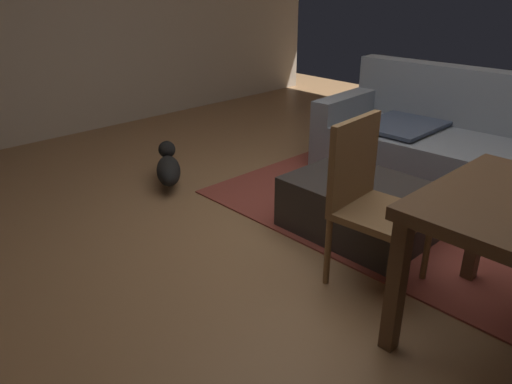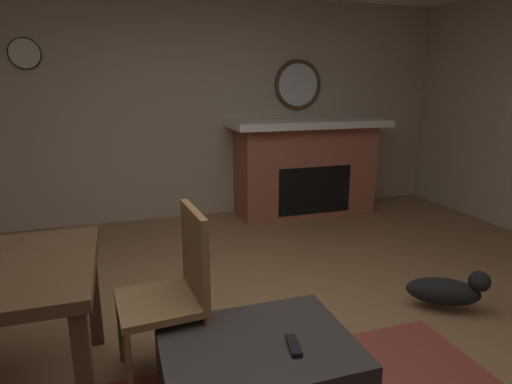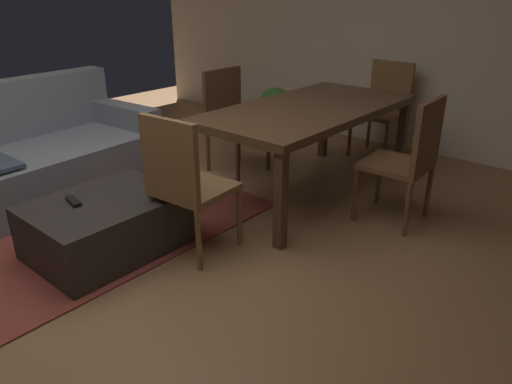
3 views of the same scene
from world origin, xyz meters
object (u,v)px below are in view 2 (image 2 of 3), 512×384
at_px(ottoman_coffee_table, 258,375).
at_px(wall_clock, 25,53).
at_px(small_dog, 448,290).
at_px(fireplace, 305,167).
at_px(dining_chair_west, 176,283).
at_px(tv_remote, 294,346).
at_px(round_wall_mirror, 298,85).

distance_m(ottoman_coffee_table, wall_clock, 3.94).
height_order(small_dog, wall_clock, wall_clock).
height_order(fireplace, ottoman_coffee_table, fireplace).
bearing_deg(dining_chair_west, wall_clock, -69.67).
xyz_separation_m(tv_remote, dining_chair_west, (0.47, -0.52, 0.14)).
xyz_separation_m(fireplace, dining_chair_west, (1.93, 2.58, -0.06)).
xyz_separation_m(tv_remote, small_dog, (-1.42, -0.57, -0.22)).
bearing_deg(tv_remote, round_wall_mirror, -102.71).
relative_size(tv_remote, wall_clock, 0.51).
relative_size(fireplace, dining_chair_west, 2.04).
distance_m(round_wall_mirror, wall_clock, 3.00).
relative_size(dining_chair_west, wall_clock, 2.97).
relative_size(small_dog, wall_clock, 1.67).
distance_m(fireplace, dining_chair_west, 3.22).
height_order(tv_remote, dining_chair_west, dining_chair_west).
distance_m(fireplace, round_wall_mirror, 1.01).
xyz_separation_m(ottoman_coffee_table, tv_remote, (-0.14, 0.10, 0.20)).
height_order(ottoman_coffee_table, tv_remote, tv_remote).
distance_m(fireplace, ottoman_coffee_table, 3.42).
relative_size(tv_remote, small_dog, 0.31).
height_order(tv_remote, wall_clock, wall_clock).
height_order(round_wall_mirror, tv_remote, round_wall_mirror).
bearing_deg(fireplace, wall_clock, -5.45).
height_order(round_wall_mirror, dining_chair_west, round_wall_mirror).
relative_size(round_wall_mirror, ottoman_coffee_table, 0.66).
height_order(round_wall_mirror, small_dog, round_wall_mirror).
bearing_deg(tv_remote, ottoman_coffee_table, -24.26).
bearing_deg(small_dog, wall_clock, -43.70).
xyz_separation_m(fireplace, round_wall_mirror, (0.00, -0.29, 0.97)).
relative_size(ottoman_coffee_table, small_dog, 1.76).
bearing_deg(wall_clock, dining_chair_west, 110.33).
relative_size(round_wall_mirror, dining_chair_west, 0.65).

